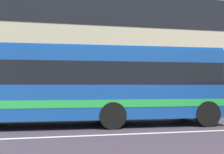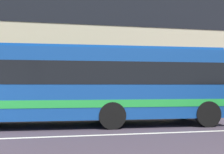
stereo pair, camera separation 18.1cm
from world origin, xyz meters
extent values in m
cube|color=#C1B698|center=(10.58, 15.40, 6.36)|extent=(23.82, 9.22, 12.73)
cube|color=black|center=(10.58, 10.77, 7.38)|extent=(21.91, 0.04, 2.55)
cube|color=#154596|center=(5.54, 2.27, 1.68)|extent=(10.91, 3.00, 2.65)
cube|color=black|center=(5.54, 2.27, 2.07)|extent=(10.26, 2.99, 0.85)
cube|color=green|center=(5.54, 2.27, 0.95)|extent=(10.70, 3.02, 0.28)
cube|color=#104A9E|center=(5.54, 2.27, 3.06)|extent=(10.46, 2.58, 0.12)
cylinder|color=black|center=(6.15, 1.08, 0.50)|extent=(1.01, 0.32, 1.00)
cylinder|color=black|center=(6.26, 3.40, 0.50)|extent=(1.01, 0.32, 1.00)
cylinder|color=black|center=(9.89, 0.92, 0.50)|extent=(1.01, 0.32, 1.00)
cylinder|color=black|center=(10.00, 3.23, 0.50)|extent=(1.01, 0.32, 1.00)
camera|label=1|loc=(4.15, -8.44, 1.60)|focal=42.25mm
camera|label=2|loc=(4.32, -8.47, 1.60)|focal=42.25mm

